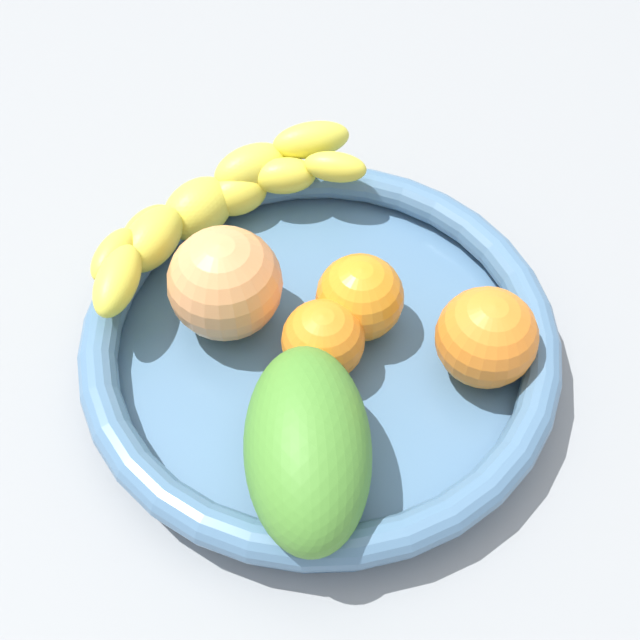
# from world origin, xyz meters

# --- Properties ---
(kitchen_counter) EXTENTS (1.20, 1.20, 0.03)m
(kitchen_counter) POSITION_xyz_m (0.00, 0.00, 0.01)
(kitchen_counter) COLOR gray
(kitchen_counter) RESTS_ON ground
(fruit_bowl) EXTENTS (0.32, 0.32, 0.04)m
(fruit_bowl) POSITION_xyz_m (0.00, 0.00, 0.05)
(fruit_bowl) COLOR #4B7195
(fruit_bowl) RESTS_ON kitchen_counter
(banana_draped_left) EXTENTS (0.16, 0.16, 0.05)m
(banana_draped_left) POSITION_xyz_m (0.08, 0.10, 0.08)
(banana_draped_left) COLOR yellow
(banana_draped_left) RESTS_ON fruit_bowl
(banana_draped_right) EXTENTS (0.22, 0.14, 0.06)m
(banana_draped_right) POSITION_xyz_m (0.08, 0.10, 0.08)
(banana_draped_right) COLOR yellow
(banana_draped_right) RESTS_ON fruit_bowl
(orange_front) EXTENTS (0.06, 0.06, 0.06)m
(orange_front) POSITION_xyz_m (0.02, -0.02, 0.08)
(orange_front) COLOR orange
(orange_front) RESTS_ON fruit_bowl
(orange_mid_left) EXTENTS (0.05, 0.05, 0.05)m
(orange_mid_left) POSITION_xyz_m (-0.01, -0.01, 0.07)
(orange_mid_left) COLOR orange
(orange_mid_left) RESTS_ON fruit_bowl
(orange_mid_right) EXTENTS (0.06, 0.06, 0.06)m
(orange_mid_right) POSITION_xyz_m (0.01, -0.11, 0.08)
(orange_mid_right) COLOR orange
(orange_mid_right) RESTS_ON fruit_bowl
(peach_blush) EXTENTS (0.08, 0.08, 0.08)m
(peach_blush) POSITION_xyz_m (0.01, 0.07, 0.08)
(peach_blush) COLOR #EF9A5B
(peach_blush) RESTS_ON fruit_bowl
(mango_green) EXTENTS (0.15, 0.11, 0.07)m
(mango_green) POSITION_xyz_m (-0.09, -0.02, 0.08)
(mango_green) COLOR #4B8B30
(mango_green) RESTS_ON fruit_bowl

